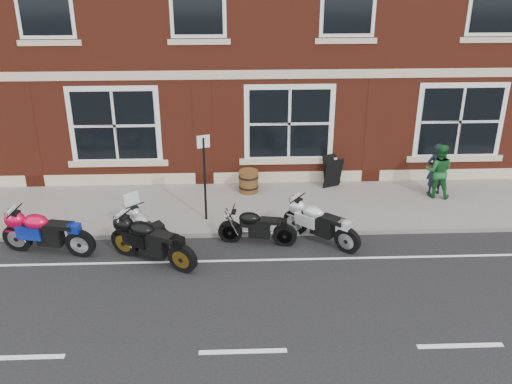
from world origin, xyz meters
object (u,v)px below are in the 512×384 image
a_board_sign (332,171)px  barrel_planter (249,181)px  moto_sport_silver (320,221)px  parking_sign (204,172)px  moto_naked_black (256,225)px  pedestrian_left (436,169)px  moto_touring_silver (147,227)px  moto_sport_black (151,239)px  pedestrian_right (439,171)px  moto_sport_red (46,230)px

a_board_sign → barrel_planter: size_ratio=1.43×
moto_sport_silver → parking_sign: bearing=109.8°
moto_naked_black → pedestrian_left: (5.21, 2.53, 0.38)m
moto_touring_silver → barrel_planter: moto_touring_silver is taller
moto_sport_silver → moto_naked_black: size_ratio=0.89×
moto_sport_black → moto_naked_black: 2.54m
moto_sport_silver → pedestrian_right: bearing=-16.3°
moto_sport_black → pedestrian_left: bearing=-36.9°
moto_sport_silver → a_board_sign: (0.81, 3.17, 0.02)m
moto_sport_red → parking_sign: bearing=-56.8°
moto_naked_black → barrel_planter: size_ratio=2.97×
parking_sign → moto_sport_silver: bearing=-40.6°
moto_sport_red → barrel_planter: moto_sport_red is taller
barrel_planter → moto_sport_silver: bearing=-59.7°
moto_sport_red → a_board_sign: size_ratio=2.47×
moto_sport_silver → moto_naked_black: bearing=132.3°
pedestrian_left → moto_sport_red: bearing=6.6°
a_board_sign → parking_sign: size_ratio=0.40×
moto_touring_silver → pedestrian_left: 8.24m
moto_sport_red → moto_sport_black: size_ratio=1.09×
moto_sport_silver → pedestrian_right: pedestrian_right is taller
pedestrian_right → barrel_planter: bearing=10.6°
moto_sport_red → pedestrian_left: size_ratio=1.51×
moto_sport_black → pedestrian_right: bearing=-38.2°
a_board_sign → parking_sign: (-3.64, -2.04, 0.87)m
pedestrian_right → a_board_sign: size_ratio=1.70×
moto_sport_silver → moto_naked_black: 1.57m
moto_naked_black → barrel_planter: (-0.10, 2.88, -0.06)m
moto_naked_black → a_board_sign: bearing=-26.4°
parking_sign → a_board_sign: bearing=10.4°
moto_touring_silver → moto_naked_black: 2.62m
pedestrian_left → parking_sign: parking_sign is taller
moto_sport_silver → pedestrian_left: size_ratio=1.13×
moto_sport_silver → barrel_planter: moto_sport_silver is taller
a_board_sign → parking_sign: bearing=-173.3°
moto_touring_silver → pedestrian_right: (7.84, 2.33, 0.40)m
moto_touring_silver → barrel_planter: 3.84m
moto_sport_black → parking_sign: parking_sign is taller
moto_sport_silver → pedestrian_right: (3.65, 2.30, 0.34)m
moto_naked_black → pedestrian_right: size_ratio=1.23×
moto_sport_red → parking_sign: parking_sign is taller
moto_sport_black → moto_sport_silver: size_ratio=1.22×
pedestrian_left → parking_sign: size_ratio=0.66×
moto_sport_red → a_board_sign: a_board_sign is taller
moto_touring_silver → moto_naked_black: (2.62, 0.01, -0.00)m
moto_sport_black → barrel_planter: moto_sport_black is taller
moto_sport_black → parking_sign: size_ratio=0.91×
moto_sport_red → pedestrian_right: 10.48m
pedestrian_left → a_board_sign: pedestrian_left is taller
moto_touring_silver → a_board_sign: bearing=1.9°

